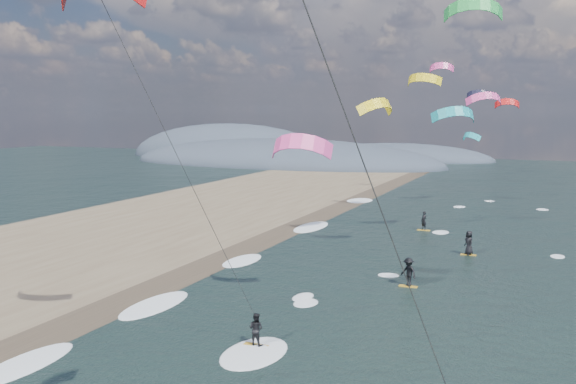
% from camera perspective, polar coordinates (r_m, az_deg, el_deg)
% --- Properties ---
extents(wet_sand_strip, '(3.00, 240.00, 0.00)m').
position_cam_1_polar(wet_sand_strip, '(33.43, -19.43, -11.42)').
color(wet_sand_strip, '#382D23').
rests_on(wet_sand_strip, ground).
extents(coastal_hills, '(80.00, 41.00, 15.00)m').
position_cam_1_polar(coastal_hills, '(133.14, -1.15, 2.82)').
color(coastal_hills, '#3D4756').
rests_on(coastal_hills, ground).
extents(kitesurfer_near_b, '(6.83, 8.37, 16.07)m').
position_cam_1_polar(kitesurfer_near_b, '(25.20, -11.82, 6.31)').
color(kitesurfer_near_b, '#B88920').
rests_on(kitesurfer_near_b, ground).
extents(far_kitesurfers, '(6.01, 19.27, 1.79)m').
position_cam_1_polar(far_kitesurfers, '(45.24, 12.80, -5.13)').
color(far_kitesurfers, '#B88920').
rests_on(far_kitesurfers, ground).
extents(bg_kite_field, '(11.72, 71.28, 11.12)m').
position_cam_1_polar(bg_kite_field, '(65.34, 14.50, 8.50)').
color(bg_kite_field, teal).
rests_on(bg_kite_field, ground).
extents(shoreline_surf, '(2.40, 79.40, 0.11)m').
position_cam_1_polar(shoreline_surf, '(36.18, -12.85, -9.75)').
color(shoreline_surf, white).
rests_on(shoreline_surf, ground).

